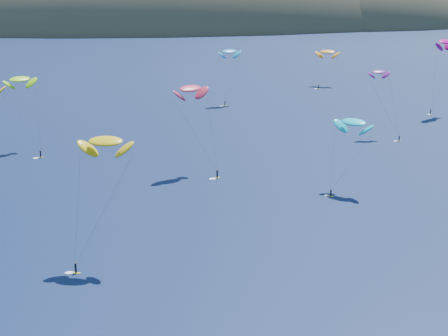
% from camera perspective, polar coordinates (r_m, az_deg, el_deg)
% --- Properties ---
extents(island, '(730.00, 300.00, 210.00)m').
position_cam_1_polar(island, '(614.73, -3.44, 12.41)').
color(island, '#3D3526').
rests_on(island, ground).
extents(kitesurfer_2, '(11.84, 9.84, 24.56)m').
position_cam_1_polar(kitesurfer_2, '(110.56, -10.78, 2.41)').
color(kitesurfer_2, gold).
rests_on(kitesurfer_2, ground).
extents(kitesurfer_3, '(11.45, 15.65, 22.64)m').
position_cam_1_polar(kitesurfer_3, '(187.76, -18.16, 7.71)').
color(kitesurfer_3, gold).
rests_on(kitesurfer_3, ground).
extents(kitesurfer_4, '(9.79, 9.18, 22.24)m').
position_cam_1_polar(kitesurfer_4, '(239.31, 0.50, 10.62)').
color(kitesurfer_4, gold).
rests_on(kitesurfer_4, ground).
extents(kitesurfer_5, '(11.67, 10.79, 18.79)m').
position_cam_1_polar(kitesurfer_5, '(148.60, 11.77, 4.12)').
color(kitesurfer_5, gold).
rests_on(kitesurfer_5, ground).
extents(kitesurfer_6, '(8.68, 10.66, 21.61)m').
position_cam_1_polar(kitesurfer_6, '(198.80, 13.98, 8.51)').
color(kitesurfer_6, gold).
rests_on(kitesurfer_6, ground).
extents(kitesurfer_8, '(11.11, 9.86, 28.22)m').
position_cam_1_polar(kitesurfer_8, '(234.78, 19.54, 10.83)').
color(kitesurfer_8, gold).
rests_on(kitesurfer_8, ground).
extents(kitesurfer_9, '(11.95, 12.81, 24.11)m').
position_cam_1_polar(kitesurfer_9, '(158.34, -3.07, 7.25)').
color(kitesurfer_9, gold).
rests_on(kitesurfer_9, ground).
extents(kitesurfer_11, '(12.02, 13.35, 17.36)m').
position_cam_1_polar(kitesurfer_11, '(280.52, 9.45, 10.44)').
color(kitesurfer_11, gold).
rests_on(kitesurfer_11, ground).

